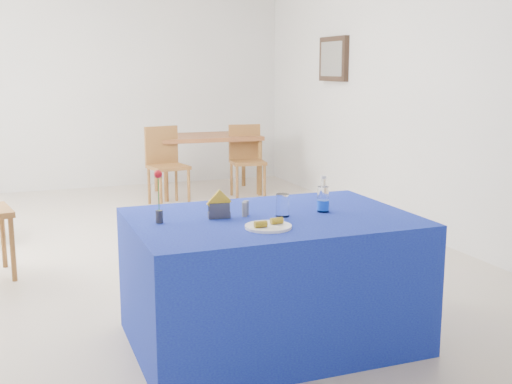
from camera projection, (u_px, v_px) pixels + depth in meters
floor at (161, 255)px, 5.56m from camera, size 7.00×7.00×0.00m
room_shell at (155, 49)px, 5.22m from camera, size 7.00×7.00×7.00m
picture_frame at (334, 59)px, 7.56m from camera, size 0.06×0.64×0.52m
picture_art at (332, 59)px, 7.55m from camera, size 0.02×0.52×0.40m
plate at (268, 227)px, 3.41m from camera, size 0.25×0.25×0.01m
drinking_glass at (283, 205)px, 3.67m from camera, size 0.08×0.08×0.13m
salt_shaker at (245, 209)px, 3.66m from camera, size 0.03×0.03×0.08m
pepper_shaker at (246, 208)px, 3.70m from camera, size 0.03×0.03×0.08m
blue_table at (271, 279)px, 3.76m from camera, size 1.60×1.10×0.76m
water_bottle at (323, 200)px, 3.78m from camera, size 0.07×0.07×0.21m
napkin_holder at (219, 210)px, 3.63m from camera, size 0.15×0.07×0.16m
rose_vase at (159, 198)px, 3.50m from camera, size 0.04×0.04×0.29m
oak_table at (207, 141)px, 8.18m from camera, size 1.31×0.88×0.76m
chair_bg_left at (165, 160)px, 7.56m from camera, size 0.48×0.48×0.92m
chair_bg_right at (246, 155)px, 8.02m from camera, size 0.45×0.45×0.90m
banana_pieces at (269, 222)px, 3.40m from camera, size 0.18×0.08×0.04m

